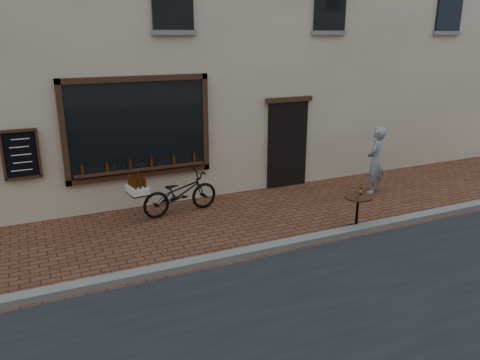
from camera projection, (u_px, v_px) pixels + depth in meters
name	position (u px, v px, depth m)	size (l,w,h in m)	color
ground	(290.00, 252.00, 8.57)	(90.00, 90.00, 0.00)	#542C1B
kerb	(285.00, 244.00, 8.73)	(90.00, 0.25, 0.12)	slate
cargo_bicycle	(179.00, 193.00, 10.29)	(2.09, 0.86, 0.99)	black
bistro_table	(358.00, 206.00, 9.42)	(0.55, 0.55, 0.95)	black
pedestrian	(376.00, 160.00, 11.56)	(0.61, 0.40, 1.67)	gray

